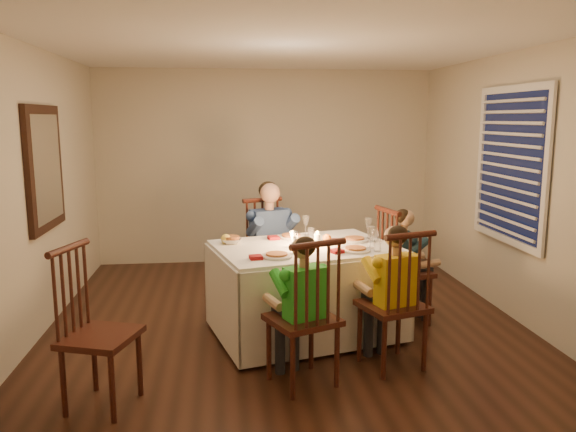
{
  "coord_description": "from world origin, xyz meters",
  "views": [
    {
      "loc": [
        -0.58,
        -5.1,
        1.96
      ],
      "look_at": [
        0.03,
        0.15,
        1.03
      ],
      "focal_mm": 35.0,
      "sensor_mm": 36.0,
      "label": 1
    }
  ],
  "objects": [
    {
      "name": "ground",
      "position": [
        0.0,
        0.0,
        0.0
      ],
      "size": [
        5.0,
        5.0,
        0.0
      ],
      "primitive_type": "plane",
      "color": "black",
      "rests_on": "ground"
    },
    {
      "name": "wall_left",
      "position": [
        -2.25,
        0.0,
        1.3
      ],
      "size": [
        0.02,
        5.0,
        2.6
      ],
      "primitive_type": "cube",
      "color": "beige",
      "rests_on": "ground"
    },
    {
      "name": "wall_right",
      "position": [
        2.25,
        0.0,
        1.3
      ],
      "size": [
        0.02,
        5.0,
        2.6
      ],
      "primitive_type": "cube",
      "color": "beige",
      "rests_on": "ground"
    },
    {
      "name": "wall_back",
      "position": [
        0.0,
        2.5,
        1.3
      ],
      "size": [
        4.5,
        0.02,
        2.6
      ],
      "primitive_type": "cube",
      "color": "beige",
      "rests_on": "ground"
    },
    {
      "name": "ceiling",
      "position": [
        0.0,
        0.0,
        2.6
      ],
      "size": [
        5.0,
        5.0,
        0.0
      ],
      "primitive_type": "plane",
      "color": "white",
      "rests_on": "wall_back"
    },
    {
      "name": "dining_table",
      "position": [
        0.14,
        -0.26,
        0.59
      ],
      "size": [
        1.82,
        1.5,
        0.8
      ],
      "rotation": [
        0.0,
        0.0,
        0.25
      ],
      "color": "white",
      "rests_on": "ground"
    },
    {
      "name": "chair_adult",
      "position": [
        -0.11,
        0.57,
        0.0
      ],
      "size": [
        0.58,
        0.57,
        1.13
      ],
      "primitive_type": null,
      "rotation": [
        0.0,
        0.0,
        0.34
      ],
      "color": "black",
      "rests_on": "ground"
    },
    {
      "name": "chair_near_left",
      "position": [
        -0.02,
        -1.22,
        0.0
      ],
      "size": [
        0.6,
        0.59,
        1.13
      ],
      "primitive_type": null,
      "rotation": [
        0.0,
        0.0,
        3.55
      ],
      "color": "black",
      "rests_on": "ground"
    },
    {
      "name": "chair_near_right",
      "position": [
        0.73,
        -1.01,
        0.0
      ],
      "size": [
        0.57,
        0.56,
        1.13
      ],
      "primitive_type": null,
      "rotation": [
        0.0,
        0.0,
        3.44
      ],
      "color": "black",
      "rests_on": "ground"
    },
    {
      "name": "chair_end",
      "position": [
        1.13,
        -0.04,
        0.0
      ],
      "size": [
        0.53,
        0.55,
        1.13
      ],
      "primitive_type": null,
      "rotation": [
        0.0,
        0.0,
        1.78
      ],
      "color": "black",
      "rests_on": "ground"
    },
    {
      "name": "chair_extra",
      "position": [
        -1.42,
        -1.39,
        0.0
      ],
      "size": [
        0.57,
        0.58,
        1.13
      ],
      "primitive_type": null,
      "rotation": [
        0.0,
        0.0,
        1.24
      ],
      "color": "black",
      "rests_on": "ground"
    },
    {
      "name": "adult",
      "position": [
        -0.11,
        0.57,
        0.0
      ],
      "size": [
        0.62,
        0.59,
        1.31
      ],
      "primitive_type": null,
      "rotation": [
        0.0,
        0.0,
        0.34
      ],
      "color": "#334A80",
      "rests_on": "ground"
    },
    {
      "name": "child_green",
      "position": [
        -0.02,
        -1.22,
        0.0
      ],
      "size": [
        0.5,
        0.48,
        1.13
      ],
      "primitive_type": null,
      "rotation": [
        0.0,
        0.0,
        3.55
      ],
      "color": "green",
      "rests_on": "ground"
    },
    {
      "name": "child_yellow",
      "position": [
        0.73,
        -1.01,
        0.0
      ],
      "size": [
        0.49,
        0.47,
        1.15
      ],
      "primitive_type": null,
      "rotation": [
        0.0,
        0.0,
        3.44
      ],
      "color": "gold",
      "rests_on": "ground"
    },
    {
      "name": "child_teal",
      "position": [
        1.13,
        -0.04,
        0.0
      ],
      "size": [
        0.42,
        0.44,
        1.11
      ],
      "primitive_type": null,
      "rotation": [
        0.0,
        0.0,
        1.78
      ],
      "color": "#19313F",
      "rests_on": "ground"
    },
    {
      "name": "setting_adult",
      "position": [
        0.06,
        0.1,
        0.84
      ],
      "size": [
        0.32,
        0.32,
        0.02
      ],
      "primitive_type": "cylinder",
      "rotation": [
        0.0,
        0.0,
        0.25
      ],
      "color": "silver",
      "rests_on": "dining_table"
    },
    {
      "name": "setting_green",
      "position": [
        -0.15,
        -0.64,
        0.84
      ],
      "size": [
        0.32,
        0.32,
        0.02
      ],
      "primitive_type": "cylinder",
      "rotation": [
        0.0,
        0.0,
        0.25
      ],
      "color": "silver",
      "rests_on": "dining_table"
    },
    {
      "name": "setting_yellow",
      "position": [
        0.54,
        -0.5,
        0.84
      ],
      "size": [
        0.32,
        0.32,
        0.02
      ],
      "primitive_type": "cylinder",
      "rotation": [
        0.0,
        0.0,
        0.25
      ],
      "color": "silver",
      "rests_on": "dining_table"
    },
    {
      "name": "setting_teal",
      "position": [
        0.63,
        -0.1,
        0.84
      ],
      "size": [
        0.32,
        0.32,
        0.02
      ],
      "primitive_type": "cylinder",
      "rotation": [
        0.0,
        0.0,
        0.25
      ],
      "color": "silver",
      "rests_on": "dining_table"
    },
    {
      "name": "candle_left",
      "position": [
        0.04,
        -0.28,
        0.88
      ],
      "size": [
        0.06,
        0.06,
        0.1
      ],
      "primitive_type": "cylinder",
      "color": "white",
      "rests_on": "dining_table"
    },
    {
      "name": "candle_right",
      "position": [
        0.25,
        -0.23,
        0.88
      ],
      "size": [
        0.06,
        0.06,
        0.1
      ],
      "primitive_type": "cylinder",
      "color": "white",
      "rests_on": "dining_table"
    },
    {
      "name": "squash",
      "position": [
        -0.57,
        -0.1,
        0.87
      ],
      "size": [
        0.09,
        0.09,
        0.09
      ],
      "primitive_type": "sphere",
      "color": "yellow",
      "rests_on": "dining_table"
    },
    {
      "name": "orange_fruit",
      "position": [
        0.36,
        -0.14,
        0.87
      ],
      "size": [
        0.08,
        0.08,
        0.08
      ],
      "primitive_type": "sphere",
      "color": "orange",
      "rests_on": "dining_table"
    },
    {
      "name": "serving_bowl",
      "position": [
        -0.52,
        -0.08,
        0.85
      ],
      "size": [
        0.2,
        0.2,
        0.05
      ],
      "primitive_type": "imported",
      "rotation": [
        0.0,
        0.0,
        0.04
      ],
      "color": "silver",
      "rests_on": "dining_table"
    },
    {
      "name": "wall_mirror",
      "position": [
        -2.22,
        0.3,
        1.5
      ],
      "size": [
        0.06,
        0.95,
        1.15
      ],
      "color": "black",
      "rests_on": "wall_left"
    },
    {
      "name": "window_blinds",
      "position": [
        2.21,
        0.1,
        1.5
      ],
      "size": [
        0.07,
        1.34,
        1.54
      ],
      "color": "black",
      "rests_on": "wall_right"
    }
  ]
}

